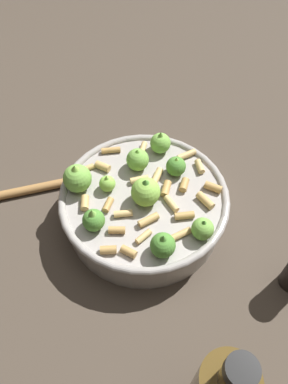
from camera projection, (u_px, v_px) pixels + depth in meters
name	position (u px, v px, depth m)	size (l,w,h in m)	color
ground_plane	(144.00, 217.00, 0.64)	(2.40, 2.40, 0.00)	#42382D
cooking_pan	(143.00, 203.00, 0.60)	(0.28, 0.28, 0.12)	#9E9993
wooden_spoon	(26.00, 191.00, 0.66)	(0.22, 0.04, 0.02)	#9E703D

